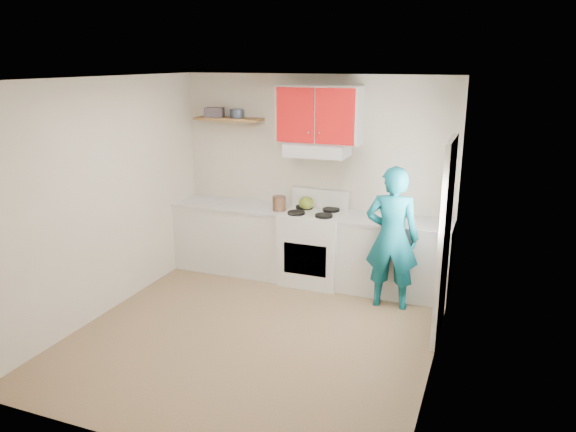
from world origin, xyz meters
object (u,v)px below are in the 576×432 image
at_px(kettle, 306,203).
at_px(person, 392,238).
at_px(tin, 237,113).
at_px(crock, 279,204).
at_px(stove, 313,247).

distance_m(kettle, person, 1.32).
distance_m(tin, person, 2.61).
relative_size(kettle, crock, 0.96).
height_order(stove, person, person).
height_order(tin, kettle, tin).
bearing_deg(tin, crock, -21.02).
xyz_separation_m(stove, tin, (-1.14, 0.20, 1.63)).
bearing_deg(person, crock, -16.45).
relative_size(stove, kettle, 4.69).
bearing_deg(crock, stove, 8.66).
bearing_deg(stove, crock, -171.34).
relative_size(crock, person, 0.12).
relative_size(kettle, person, 0.12).
relative_size(stove, crock, 4.52).
xyz_separation_m(tin, person, (2.21, -0.59, -1.27)).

